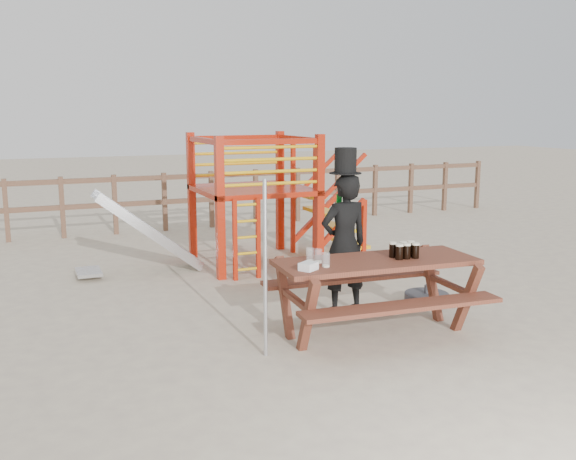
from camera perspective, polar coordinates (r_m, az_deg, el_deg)
The scene contains 10 objects.
ground at distance 7.29m, azimuth 5.30°, elevation -9.10°, with size 60.00×60.00×0.00m, color #C4B798.
back_fence at distance 13.55m, azimuth -8.86°, elevation 3.17°, with size 15.09×0.09×1.20m.
playground_fort at distance 10.29m, azimuth -3.49°, elevation 2.85°, with size 4.71×1.84×2.10m.
picnic_table at distance 7.14m, azimuth 7.80°, elevation -5.06°, with size 2.30×1.66×0.85m.
man_with_hat at distance 7.81m, azimuth 5.02°, elevation -0.89°, with size 0.64×0.43×2.02m.
metal_pole at distance 6.36m, azimuth -2.04°, elevation -3.52°, with size 0.04×0.04×1.80m, color #B2B2B7.
parasol_base at distance 8.52m, azimuth 12.21°, elevation -5.92°, with size 0.57×0.57×0.24m.
paper_bag at distance 6.53m, azimuth 1.82°, elevation -3.24°, with size 0.18×0.14×0.08m, color white.
stout_pints at distance 7.17m, azimuth 10.34°, elevation -1.77°, with size 0.30×0.22×0.17m.
empty_glasses at distance 6.79m, azimuth 2.68°, elevation -2.46°, with size 0.14×0.36×0.15m.
Camera 1 is at (-3.30, -6.03, 2.45)m, focal length 40.00 mm.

